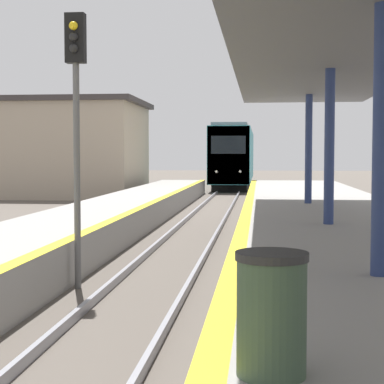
% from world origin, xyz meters
% --- Properties ---
extents(train, '(2.76, 20.46, 4.60)m').
position_xyz_m(train, '(0.00, 50.09, 2.34)').
color(train, black).
rests_on(train, ground).
extents(signal_mid, '(0.36, 0.31, 5.07)m').
position_xyz_m(signal_mid, '(-1.34, 10.47, 3.51)').
color(signal_mid, '#595959').
rests_on(signal_mid, ground).
extents(station_canopy, '(4.49, 25.92, 3.84)m').
position_xyz_m(station_canopy, '(3.64, 10.99, 4.53)').
color(station_canopy, navy).
rests_on(station_canopy, platform_right).
extents(trash_bin, '(0.54, 0.54, 0.92)m').
position_xyz_m(trash_bin, '(2.12, 3.65, 1.32)').
color(trash_bin, '#384C38').
rests_on(trash_bin, platform_right).
extents(station_building, '(13.38, 8.08, 5.72)m').
position_xyz_m(station_building, '(-11.60, 36.57, 2.88)').
color(station_building, tan).
rests_on(station_building, ground).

